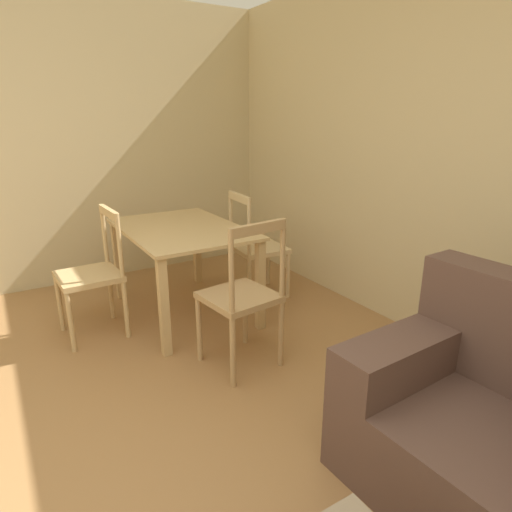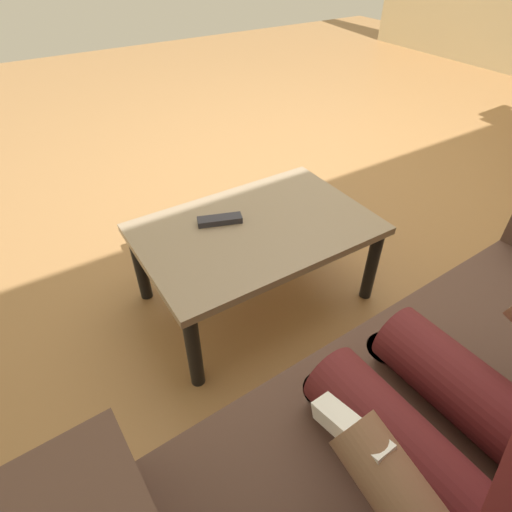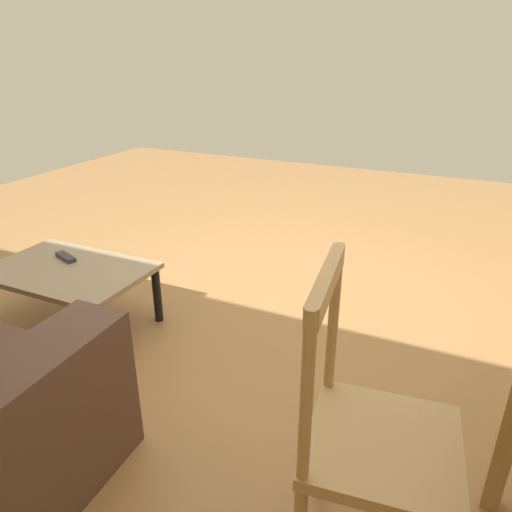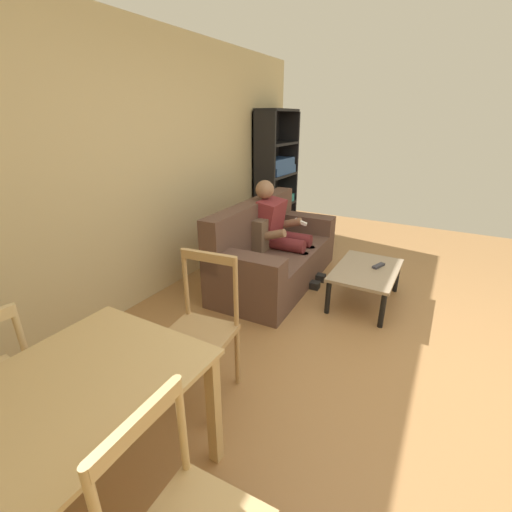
{
  "view_description": "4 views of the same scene",
  "coord_description": "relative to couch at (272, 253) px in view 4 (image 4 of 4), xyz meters",
  "views": [
    {
      "loc": [
        1.29,
        0.02,
        1.56
      ],
      "look_at": [
        -0.46,
        1.09,
        0.9
      ],
      "focal_mm": 30.55,
      "sensor_mm": 36.0,
      "label": 1
    },
    {
      "loc": [
        1.62,
        1.67,
        1.28
      ],
      "look_at": [
        0.94,
        0.59,
        0.22
      ],
      "focal_mm": 28.85,
      "sensor_mm": 36.0,
      "label": 2
    },
    {
      "loc": [
        -1.02,
        2.31,
        1.49
      ],
      "look_at": [
        -0.46,
        1.09,
        0.9
      ],
      "focal_mm": 33.05,
      "sensor_mm": 36.0,
      "label": 3
    },
    {
      "loc": [
        -2.38,
        0.0,
        1.79
      ],
      "look_at": [
        -0.46,
        1.09,
        0.9
      ],
      "focal_mm": 24.23,
      "sensor_mm": 36.0,
      "label": 4
    }
  ],
  "objects": [
    {
      "name": "ground_plane",
      "position": [
        -0.93,
        -1.66,
        -0.33
      ],
      "size": [
        8.24,
        8.24,
        0.0
      ],
      "primitive_type": "plane",
      "color": "#9E7042"
    },
    {
      "name": "wall_back",
      "position": [
        -0.93,
        1.0,
        0.97
      ],
      "size": [
        6.24,
        0.12,
        2.6
      ],
      "primitive_type": "cube",
      "color": "#D1BC8C",
      "rests_on": "ground_plane"
    },
    {
      "name": "couch",
      "position": [
        0.0,
        0.0,
        0.0
      ],
      "size": [
        1.87,
        0.89,
        0.91
      ],
      "color": "brown",
      "rests_on": "ground_plane"
    },
    {
      "name": "person_lounging",
      "position": [
        0.12,
        -0.03,
        0.24
      ],
      "size": [
        0.6,
        0.85,
        1.14
      ],
      "color": "maroon",
      "rests_on": "ground_plane"
    },
    {
      "name": "coffee_table",
      "position": [
        0.01,
        -1.07,
        -0.01
      ],
      "size": [
        0.89,
        0.59,
        0.37
      ],
      "color": "gray",
      "rests_on": "ground_plane"
    },
    {
      "name": "tv_remote",
      "position": [
        0.11,
        -1.16,
        0.05
      ],
      "size": [
        0.18,
        0.1,
        0.02
      ],
      "primitive_type": "cube",
      "rotation": [
        0.0,
        0.0,
        1.23
      ],
      "color": "#2D2D38",
      "rests_on": "coffee_table"
    },
    {
      "name": "bookshelf",
      "position": [
        1.59,
        0.76,
        0.52
      ],
      "size": [
        0.86,
        0.36,
        1.91
      ],
      "color": "black",
      "rests_on": "ground_plane"
    },
    {
      "name": "dining_table",
      "position": [
        -2.78,
        -0.4,
        0.28
      ],
      "size": [
        1.24,
        0.85,
        0.73
      ],
      "color": "tan",
      "rests_on": "ground_plane"
    },
    {
      "name": "dining_chair_facing_couch",
      "position": [
        -1.83,
        -0.4,
        0.15
      ],
      "size": [
        0.47,
        0.47,
        0.98
      ],
      "color": "tan",
      "rests_on": "ground_plane"
    }
  ]
}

